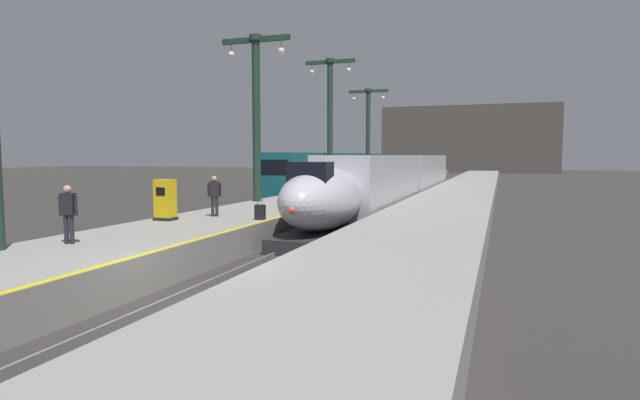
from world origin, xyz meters
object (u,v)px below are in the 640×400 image
object	(u,v)px
station_column_mid	(256,102)
station_column_distant	(368,126)
station_column_far	(330,111)
rolling_suitcase	(260,212)
highspeed_train_main	(395,180)
regional_train_adjacent	(347,170)
ticket_machine_yellow	(165,201)
passenger_near_edge	(215,193)
passenger_mid_platform	(68,210)

from	to	relation	value
station_column_mid	station_column_distant	world-z (taller)	station_column_distant
station_column_far	station_column_distant	distance (m)	12.24
station_column_mid	station_column_far	distance (m)	12.91
station_column_distant	rolling_suitcase	size ratio (longest dim) A/B	9.34
highspeed_train_main	rolling_suitcase	bearing A→B (deg)	-97.17
station_column_distant	rolling_suitcase	xyz separation A→B (m)	(3.79, -32.58, -5.21)
regional_train_adjacent	rolling_suitcase	bearing A→B (deg)	-79.58
station_column_mid	regional_train_adjacent	bearing A→B (deg)	95.00
ticket_machine_yellow	rolling_suitcase	bearing A→B (deg)	21.55
regional_train_adjacent	station_column_mid	size ratio (longest dim) A/B	4.05
station_column_mid	rolling_suitcase	xyz separation A→B (m)	(3.79, -7.45, -5.14)
station_column_mid	rolling_suitcase	distance (m)	9.82
highspeed_train_main	rolling_suitcase	world-z (taller)	highspeed_train_main
rolling_suitcase	ticket_machine_yellow	distance (m)	3.73
station_column_far	ticket_machine_yellow	distance (m)	22.33
passenger_near_edge	ticket_machine_yellow	distance (m)	2.11
rolling_suitcase	passenger_near_edge	bearing A→B (deg)	170.55
station_column_far	passenger_mid_platform	size ratio (longest dim) A/B	5.92
regional_train_adjacent	rolling_suitcase	distance (m)	33.14
passenger_mid_platform	rolling_suitcase	world-z (taller)	passenger_mid_platform
rolling_suitcase	ticket_machine_yellow	size ratio (longest dim) A/B	0.61
station_column_mid	station_column_far	size ratio (longest dim) A/B	0.90
station_column_distant	station_column_mid	bearing A→B (deg)	-90.00
regional_train_adjacent	highspeed_train_main	bearing A→B (deg)	-62.93
regional_train_adjacent	passenger_near_edge	world-z (taller)	regional_train_adjacent
station_column_mid	rolling_suitcase	bearing A→B (deg)	-63.02
station_column_far	highspeed_train_main	bearing A→B (deg)	-31.45
rolling_suitcase	ticket_machine_yellow	world-z (taller)	ticket_machine_yellow
regional_train_adjacent	station_column_mid	world-z (taller)	station_column_mid
highspeed_train_main	rolling_suitcase	distance (m)	16.88
passenger_near_edge	ticket_machine_yellow	bearing A→B (deg)	-124.12
passenger_near_edge	rolling_suitcase	distance (m)	2.40
passenger_mid_platform	station_column_far	bearing A→B (deg)	92.27
passenger_mid_platform	rolling_suitcase	bearing A→B (deg)	68.52
rolling_suitcase	station_column_distant	bearing A→B (deg)	96.64
highspeed_train_main	rolling_suitcase	size ratio (longest dim) A/B	38.85
station_column_distant	passenger_mid_platform	bearing A→B (deg)	-88.43
regional_train_adjacent	station_column_distant	bearing A→B (deg)	-0.14
regional_train_adjacent	rolling_suitcase	xyz separation A→B (m)	(5.99, -32.59, -0.77)
passenger_near_edge	passenger_mid_platform	world-z (taller)	same
highspeed_train_main	station_column_mid	xyz separation A→B (m)	(-5.90, -9.29, 4.57)
highspeed_train_main	station_column_mid	distance (m)	11.92
highspeed_train_main	regional_train_adjacent	distance (m)	17.80
highspeed_train_main	station_column_far	size ratio (longest dim) A/B	3.81
station_column_distant	ticket_machine_yellow	bearing A→B (deg)	-89.41
regional_train_adjacent	station_column_mid	distance (m)	25.61
passenger_near_edge	highspeed_train_main	bearing A→B (deg)	75.04
station_column_distant	passenger_near_edge	xyz separation A→B (m)	(1.53, -32.21, -4.53)
station_column_mid	passenger_mid_platform	size ratio (longest dim) A/B	5.35
passenger_mid_platform	rolling_suitcase	xyz separation A→B (m)	(2.71, 6.90, -0.69)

